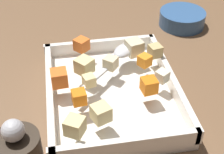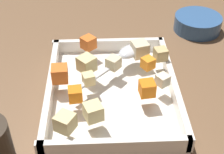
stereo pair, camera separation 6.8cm
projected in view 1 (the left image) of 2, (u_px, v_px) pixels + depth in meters
ground_plane at (110, 96)px, 0.72m from camera, size 4.00×4.00×0.00m
baking_dish at (112, 93)px, 0.70m from camera, size 0.33×0.26×0.05m
carrot_chunk_back_center at (82, 45)px, 0.76m from camera, size 0.04×0.04×0.03m
carrot_chunk_near_left at (149, 85)px, 0.65m from camera, size 0.03×0.03×0.03m
carrot_chunk_far_right at (79, 97)px, 0.62m from camera, size 0.03×0.03×0.03m
carrot_chunk_rim_edge at (59, 79)px, 0.66m from camera, size 0.03×0.03×0.03m
carrot_chunk_heap_top at (145, 60)px, 0.72m from camera, size 0.03×0.03×0.02m
potato_chunk_mid_right at (162, 76)px, 0.68m from camera, size 0.03×0.03×0.02m
potato_chunk_corner_se at (89, 81)px, 0.67m from camera, size 0.03×0.03×0.02m
potato_chunk_corner_ne at (75, 126)px, 0.56m from camera, size 0.04×0.04×0.03m
potato_chunk_corner_sw at (155, 51)px, 0.74m from camera, size 0.03×0.03×0.03m
potato_chunk_near_right at (134, 47)px, 0.75m from camera, size 0.04×0.04×0.03m
potato_chunk_under_handle at (111, 63)px, 0.71m from camera, size 0.04×0.04×0.03m
potato_chunk_front_center at (101, 113)px, 0.59m from camera, size 0.04×0.04×0.03m
potato_chunk_center at (84, 66)px, 0.70m from camera, size 0.05×0.05×0.03m
serving_spoon at (121, 54)px, 0.74m from camera, size 0.17×0.16×0.02m
small_prep_bowl at (182, 18)px, 0.94m from camera, size 0.13×0.13×0.04m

